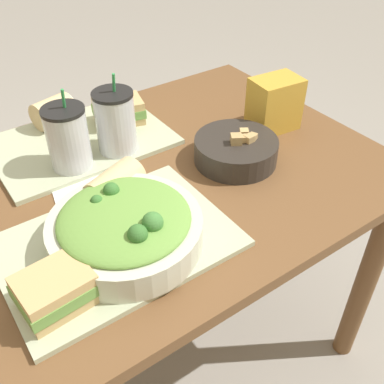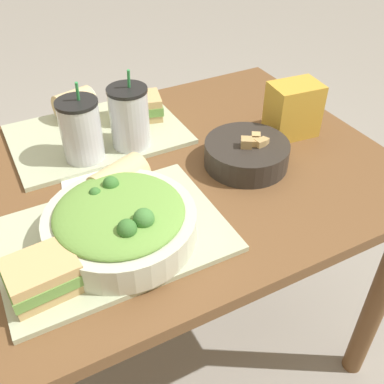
% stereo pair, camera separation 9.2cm
% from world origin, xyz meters
% --- Properties ---
extents(ground_plane, '(12.00, 12.00, 0.00)m').
position_xyz_m(ground_plane, '(0.00, 0.00, 0.00)').
color(ground_plane, gray).
extents(dining_table, '(1.32, 0.81, 0.73)m').
position_xyz_m(dining_table, '(0.00, 0.00, 0.63)').
color(dining_table, brown).
rests_on(dining_table, ground_plane).
extents(tray_near, '(0.44, 0.31, 0.01)m').
position_xyz_m(tray_near, '(-0.07, -0.16, 0.74)').
color(tray_near, '#B2BC99').
rests_on(tray_near, dining_table).
extents(tray_far, '(0.44, 0.31, 0.01)m').
position_xyz_m(tray_far, '(0.02, 0.22, 0.74)').
color(tray_far, '#B2BC99').
rests_on(tray_far, dining_table).
extents(salad_bowl, '(0.29, 0.29, 0.10)m').
position_xyz_m(salad_bowl, '(-0.06, -0.18, 0.79)').
color(salad_bowl, beige).
rests_on(salad_bowl, tray_near).
extents(soup_bowl, '(0.20, 0.20, 0.08)m').
position_xyz_m(soup_bowl, '(0.30, -0.07, 0.76)').
color(soup_bowl, '#2D2823').
rests_on(soup_bowl, dining_table).
extents(sandwich_near, '(0.13, 0.11, 0.06)m').
position_xyz_m(sandwich_near, '(-0.22, -0.23, 0.78)').
color(sandwich_near, tan).
rests_on(sandwich_near, tray_near).
extents(baguette_near, '(0.14, 0.12, 0.08)m').
position_xyz_m(baguette_near, '(-0.01, -0.05, 0.78)').
color(baguette_near, '#DBBC84').
rests_on(baguette_near, tray_near).
extents(sandwich_far, '(0.15, 0.12, 0.06)m').
position_xyz_m(sandwich_far, '(0.15, 0.25, 0.78)').
color(sandwich_far, tan).
rests_on(sandwich_far, tray_far).
extents(baguette_far, '(0.12, 0.10, 0.08)m').
position_xyz_m(baguette_far, '(0.01, 0.34, 0.78)').
color(baguette_far, '#DBBC84').
rests_on(baguette_far, tray_far).
extents(drink_cup_dark, '(0.10, 0.10, 0.20)m').
position_xyz_m(drink_cup_dark, '(-0.04, 0.13, 0.81)').
color(drink_cup_dark, silver).
rests_on(drink_cup_dark, tray_far).
extents(drink_cup_red, '(0.10, 0.10, 0.20)m').
position_xyz_m(drink_cup_red, '(0.08, 0.13, 0.82)').
color(drink_cup_red, silver).
rests_on(drink_cup_red, tray_far).
extents(chip_bag, '(0.14, 0.10, 0.14)m').
position_xyz_m(chip_bag, '(0.49, 0.00, 0.80)').
color(chip_bag, gold).
rests_on(chip_bag, dining_table).
extents(napkin_folded, '(0.15, 0.12, 0.00)m').
position_xyz_m(napkin_folded, '(-0.06, 0.03, 0.73)').
color(napkin_folded, white).
rests_on(napkin_folded, dining_table).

